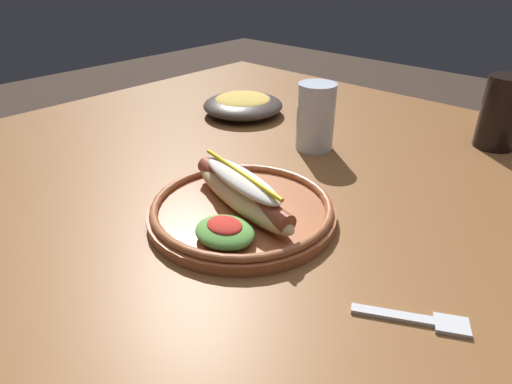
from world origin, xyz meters
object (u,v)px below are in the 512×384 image
hot_dog_plate (241,206)px  soda_cup (501,113)px  fork (420,320)px  side_bowl (243,104)px  water_cup (316,117)px

hot_dog_plate → soda_cup: 0.56m
fork → side_bowl: (-0.60, 0.35, 0.02)m
side_bowl → hot_dog_plate: bearing=-46.4°
fork → soda_cup: soda_cup is taller
water_cup → fork: bearing=-40.3°
hot_dog_plate → fork: 0.28m
fork → hot_dog_plate: bearing=147.9°
hot_dog_plate → water_cup: (-0.08, 0.28, 0.04)m
soda_cup → fork: bearing=-79.7°
fork → water_cup: 0.47m
soda_cup → side_bowl: (-0.50, -0.19, -0.04)m
hot_dog_plate → fork: size_ratio=2.37×
soda_cup → side_bowl: size_ratio=0.75×
water_cup → side_bowl: 0.25m
side_bowl → soda_cup: bearing=21.3°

